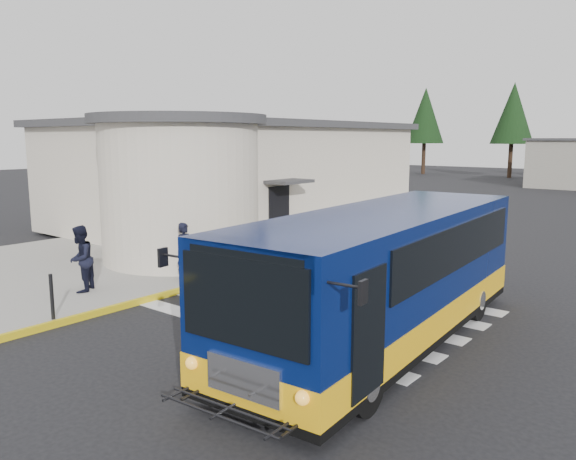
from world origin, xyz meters
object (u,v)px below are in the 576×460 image
Objects in this scene: pedestrian_a at (185,251)px; pedestrian_b at (80,259)px; bollard at (52,297)px; transit_bus at (384,281)px.

pedestrian_b is (-1.16, -2.61, 0.06)m from pedestrian_a.
pedestrian_b reaches higher than pedestrian_a.
bollard is at bearing 7.25° from pedestrian_b.
bollard is (-6.32, -3.75, -0.64)m from transit_bus.
transit_bus is 5.59× the size of pedestrian_b.
bollard is at bearing -153.39° from transit_bus.
pedestrian_a is 4.33m from bollard.
transit_bus is at bearing 30.69° from bollard.
transit_bus is 8.21m from pedestrian_b.
pedestrian_a reaches higher than bollard.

